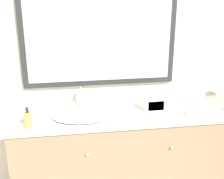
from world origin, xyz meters
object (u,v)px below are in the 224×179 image
object	(u,v)px
sink_basin	(82,114)
soap_bottle	(28,120)
appliance_box	(154,103)
picture_frame	(199,99)

from	to	relation	value
sink_basin	soap_bottle	distance (m)	0.43
appliance_box	picture_frame	distance (m)	0.38
sink_basin	appliance_box	bearing A→B (deg)	2.79
sink_basin	soap_bottle	size ratio (longest dim) A/B	3.00
appliance_box	picture_frame	world-z (taller)	picture_frame
appliance_box	picture_frame	xyz separation A→B (m)	(0.37, -0.01, 0.02)
sink_basin	picture_frame	world-z (taller)	sink_basin
sink_basin	soap_bottle	xyz separation A→B (m)	(-0.40, -0.15, 0.05)
appliance_box	soap_bottle	bearing A→B (deg)	-169.97
sink_basin	soap_bottle	world-z (taller)	sink_basin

